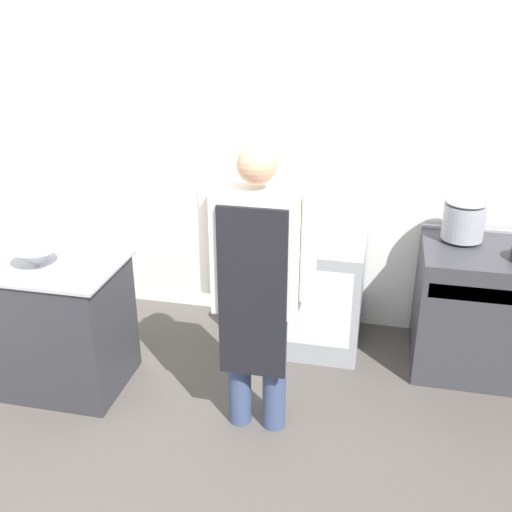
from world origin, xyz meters
name	(u,v)px	position (x,y,z in m)	size (l,w,h in m)	color
wall_back	(273,153)	(0.00, 2.22, 1.35)	(8.00, 0.05, 2.70)	white
prep_counter	(30,321)	(-1.39, 0.98, 0.44)	(1.29, 0.66, 0.88)	#2D2D33
stove	(485,310)	(1.58, 1.79, 0.45)	(0.92, 0.71, 0.91)	#38383D
fridge_unit	(313,292)	(0.38, 1.85, 0.42)	(0.72, 0.65, 0.83)	#93999E
person_cook	(257,278)	(0.18, 0.83, 1.00)	(0.65, 0.24, 1.75)	#38476B
mixing_bowl	(37,257)	(-1.23, 0.93, 0.94)	(0.29, 0.29, 0.12)	#9EA0A8
stock_pot	(464,218)	(1.37, 1.92, 1.05)	(0.28, 0.28, 0.28)	#9EA0A8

